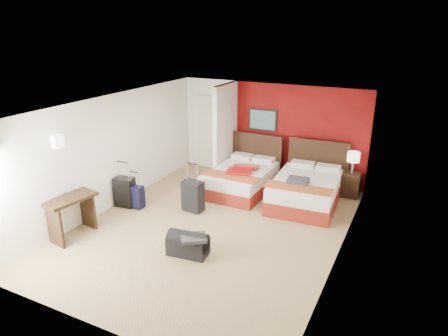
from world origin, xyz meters
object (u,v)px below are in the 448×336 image
Objects in this scene: table_lamp at (353,163)px; suitcase_black at (125,193)px; bed_left at (241,180)px; desk at (72,217)px; bed_right at (305,192)px; nightstand at (350,184)px; suitcase_navy at (136,198)px; red_suitcase_open at (243,169)px; duffel_bag at (188,245)px; suitcase_charcoal at (193,197)px.

table_lamp reaches higher than suitcase_black.
desk reaches higher than bed_left.
bed_left is 1.62m from bed_right.
suitcase_navy is at bearing -149.80° from nightstand.
nightstand is (2.37, 1.00, -0.33)m from red_suitcase_open.
bed_right is at bearing 60.47° from duffel_bag.
suitcase_black is at bearing -151.18° from nightstand.
table_lamp is 5.31m from suitcase_black.
suitcase_black is (-4.45, -2.85, 0.04)m from nightstand.
red_suitcase_open is at bearing -161.04° from nightstand.
suitcase_navy is at bearing 88.42° from desk.
table_lamp is at bearing 20.94° from bed_left.
nightstand is at bearing 25.48° from suitcase_black.
suitcase_charcoal is (-0.58, -1.39, -0.29)m from red_suitcase_open.
red_suitcase_open is 2.80m from suitcase_black.
bed_left is at bearing 77.71° from suitcase_charcoal.
duffel_bag is (-1.28, -3.04, -0.12)m from bed_right.
nightstand is at bearing 0.00° from table_lamp.
bed_left is 4.01m from desk.
bed_left is 2.68× the size of duffel_bag.
red_suitcase_open is 1.55× the size of table_lamp.
red_suitcase_open is at bearing 179.40° from bed_right.
suitcase_navy is 2.34m from duffel_bag.
suitcase_black is 0.99× the size of suitcase_charcoal.
duffel_bag is at bearing -82.63° from bed_left.
duffel_bag is at bearing -97.23° from red_suitcase_open.
red_suitcase_open is 3.01m from duffel_bag.
duffel_bag is at bearing -29.25° from suitcase_navy.
bed_left is at bearing -160.02° from table_lamp.
suitcase_black is at bearing -155.26° from bed_right.
red_suitcase_open is 1.11× the size of duffel_bag.
desk is (-2.00, -3.48, 0.12)m from bed_left.
desk is (-4.47, -4.37, 0.11)m from nightstand.
suitcase_charcoal reaches higher than suitcase_black.
red_suitcase_open is (0.10, -0.10, 0.34)m from bed_left.
red_suitcase_open is (-1.52, -0.08, 0.32)m from bed_right.
suitcase_charcoal is at bearing -140.94° from table_lamp.
duffel_bag is at bearing 19.43° from desk.
desk is (-0.03, -1.52, 0.08)m from suitcase_black.
suitcase_black reaches higher than bed_right.
bed_right is at bearing 29.71° from suitcase_navy.
nightstand is 0.55m from table_lamp.
desk is at bearing -133.85° from red_suitcase_open.
bed_right is 2.53× the size of red_suitcase_open.
red_suitcase_open reaches higher than suitcase_navy.
suitcase_navy is at bearing -155.29° from suitcase_charcoal.
duffel_bag is (0.24, -2.97, -0.44)m from red_suitcase_open.
suitcase_charcoal reaches higher than nightstand.
bed_left is 3.89× the size of suitcase_navy.
red_suitcase_open is 2.59m from nightstand.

